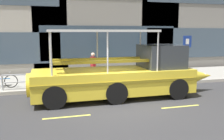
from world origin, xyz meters
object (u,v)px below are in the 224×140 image
Objects in this scene: duck_tour_boat at (125,75)px; pedestrian_mid_left at (93,64)px; parking_sign at (187,49)px; pedestrian_near_bow at (148,63)px; leaned_bicycle at (1,81)px.

duck_tour_boat is 3.67m from pedestrian_mid_left.
pedestrian_near_bow is at bearing 176.33° from parking_sign.
leaned_bicycle is at bearing -177.35° from pedestrian_near_bow.
parking_sign is 1.64× the size of pedestrian_near_bow.
parking_sign is 1.58× the size of leaned_bicycle.
pedestrian_near_bow is (-2.64, 0.17, -0.85)m from parking_sign.
pedestrian_mid_left is (-0.88, 3.56, 0.15)m from duck_tour_boat.
duck_tour_boat is at bearing -129.52° from pedestrian_near_bow.
parking_sign is 11.44m from leaned_bicycle.
parking_sign reaches higher than pedestrian_near_bow.
parking_sign is at bearing 29.81° from duck_tour_boat.
parking_sign is at bearing 1.18° from leaned_bicycle.
pedestrian_mid_left reaches higher than pedestrian_near_bow.
pedestrian_mid_left is (5.19, 0.77, 0.67)m from leaned_bicycle.
pedestrian_near_bow is 0.97× the size of pedestrian_mid_left.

